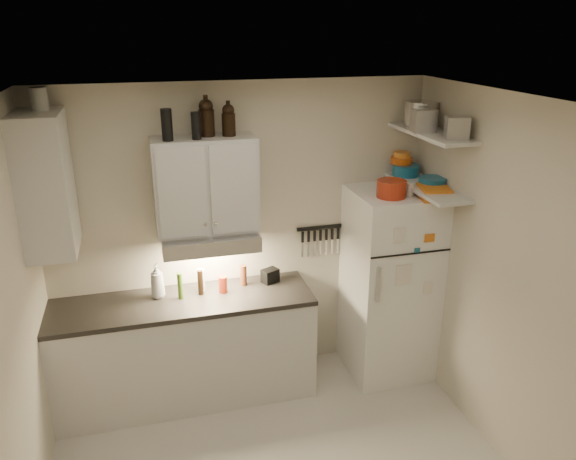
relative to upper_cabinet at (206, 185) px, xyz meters
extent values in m
cube|color=white|center=(0.30, -1.33, 0.78)|extent=(3.20, 3.00, 0.02)
cube|color=beige|center=(0.30, 0.18, -0.53)|extent=(3.20, 0.02, 2.60)
cube|color=beige|center=(-1.31, -1.33, -0.53)|extent=(0.02, 3.00, 2.60)
cube|color=beige|center=(1.91, -1.33, -0.53)|extent=(0.02, 3.00, 2.60)
cube|color=silver|center=(-0.25, -0.14, -1.39)|extent=(2.10, 0.60, 0.88)
cube|color=black|center=(-0.25, -0.14, -0.93)|extent=(2.10, 0.62, 0.04)
cube|color=silver|center=(0.00, 0.00, 0.00)|extent=(0.80, 0.33, 0.75)
cube|color=silver|center=(-1.14, -0.14, 0.12)|extent=(0.33, 0.55, 1.00)
cube|color=silver|center=(0.00, -0.06, -0.44)|extent=(0.76, 0.46, 0.12)
cube|color=white|center=(1.55, -0.18, -0.98)|extent=(0.70, 0.68, 1.70)
cube|color=silver|center=(1.75, -0.31, 0.38)|extent=(0.30, 0.95, 0.03)
cube|color=silver|center=(1.75, -0.31, -0.07)|extent=(0.30, 0.95, 0.03)
cube|color=black|center=(1.00, 0.15, -0.51)|extent=(0.42, 0.02, 0.03)
cylinder|color=#A02812|center=(1.44, -0.31, -0.06)|extent=(0.30, 0.30, 0.14)
cube|color=orange|center=(1.76, -0.42, -0.08)|extent=(0.28, 0.32, 0.09)
cylinder|color=silver|center=(1.61, -0.31, -0.07)|extent=(0.08, 0.08, 0.10)
cylinder|color=silver|center=(1.79, -0.06, 0.49)|extent=(0.36, 0.36, 0.20)
cube|color=#AAAAAD|center=(1.68, -0.31, 0.48)|extent=(0.20, 0.18, 0.17)
cube|color=#AAAAAD|center=(1.79, -0.61, 0.47)|extent=(0.21, 0.21, 0.16)
cylinder|color=#165779|center=(1.73, 0.03, 0.00)|extent=(0.23, 0.23, 0.09)
cylinder|color=#C75012|center=(1.71, 0.09, 0.07)|extent=(0.19, 0.19, 0.06)
cylinder|color=orange|center=(1.71, 0.09, 0.12)|extent=(0.15, 0.15, 0.05)
cylinder|color=#165779|center=(1.81, -0.29, -0.02)|extent=(0.24, 0.24, 0.06)
cylinder|color=black|center=(-0.06, -0.08, 0.48)|extent=(0.09, 0.09, 0.20)
cylinder|color=black|center=(-0.27, -0.07, 0.49)|extent=(0.09, 0.09, 0.23)
cylinder|color=silver|center=(-1.11, -0.04, 0.70)|extent=(0.14, 0.14, 0.16)
imported|color=silver|center=(-0.43, -0.03, -0.74)|extent=(0.15, 0.16, 0.33)
cylinder|color=brown|center=(0.28, 0.00, -0.81)|extent=(0.06, 0.06, 0.18)
cylinder|color=#3B5F17|center=(-0.26, -0.11, -0.79)|extent=(0.05, 0.05, 0.22)
cylinder|color=black|center=(-0.09, -0.07, -0.80)|extent=(0.06, 0.06, 0.21)
cylinder|color=silver|center=(-0.08, 0.00, -0.81)|extent=(0.06, 0.06, 0.19)
cylinder|color=#A02812|center=(0.09, -0.08, -0.83)|extent=(0.09, 0.09, 0.14)
cube|color=black|center=(0.51, 0.00, -0.85)|extent=(0.17, 0.15, 0.12)
camera|label=1|loc=(-0.49, -4.26, 1.19)|focal=35.00mm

